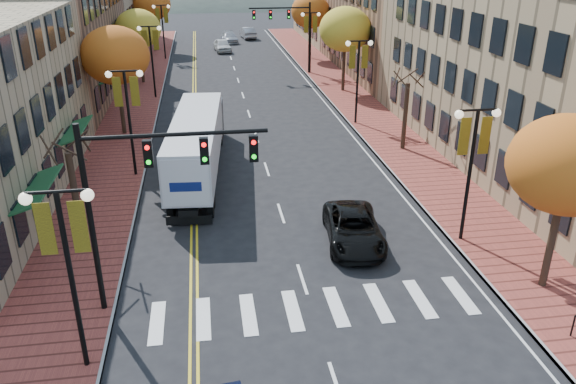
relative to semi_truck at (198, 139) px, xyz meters
name	(u,v)px	position (x,y,z in m)	size (l,w,h in m)	color
ground	(323,344)	(3.88, -15.95, -2.09)	(200.00, 200.00, 0.00)	black
sidewalk_left	(136,103)	(-5.12, 16.55, -2.02)	(4.00, 85.00, 0.15)	brown
sidewalk_right	(347,95)	(12.88, 16.55, -2.02)	(4.00, 85.00, 0.15)	brown
building_left_mid	(34,32)	(-13.12, 20.05, 3.41)	(12.00, 24.00, 11.00)	brown
building_left_far	(88,10)	(-13.12, 45.05, 2.66)	(12.00, 26.00, 9.50)	#9E8966
building_right_mid	(417,21)	(22.38, 26.05, 2.91)	(15.00, 24.00, 10.00)	brown
tree_left_a	(76,200)	(-5.12, -7.95, 0.16)	(0.28, 0.28, 4.20)	#382619
tree_left_b	(115,56)	(-5.12, 8.05, 3.35)	(4.48, 4.48, 7.21)	#382619
tree_left_c	(138,29)	(-5.12, 24.05, 2.96)	(4.16, 4.16, 6.69)	#382619
tree_left_d	(151,4)	(-5.12, 42.05, 3.51)	(4.61, 4.61, 7.42)	#382619
tree_right_a	(568,165)	(12.88, -13.95, 2.96)	(4.16, 4.16, 6.69)	#382619
tree_right_b	(405,116)	(12.88, 2.05, 0.16)	(0.28, 0.28, 4.20)	#382619
tree_right_c	(345,29)	(12.88, 18.05, 3.35)	(4.48, 4.48, 7.21)	#382619
tree_right_d	(310,11)	(12.88, 34.05, 3.20)	(4.35, 4.35, 7.00)	#382619
lamp_left_a	(66,247)	(-3.62, -15.95, 2.20)	(1.96, 0.36, 6.05)	black
lamp_left_b	(127,103)	(-3.62, 0.05, 2.20)	(1.96, 0.36, 6.05)	black
lamp_left_c	(151,48)	(-3.62, 18.05, 2.20)	(1.96, 0.36, 6.05)	black
lamp_left_d	(162,21)	(-3.62, 36.05, 2.20)	(1.96, 0.36, 6.05)	black
lamp_right_a	(473,150)	(11.38, -9.95, 2.20)	(1.96, 0.36, 6.05)	black
lamp_right_b	(358,66)	(11.38, 8.05, 2.20)	(1.96, 0.36, 6.05)	black
lamp_right_c	(310,31)	(11.38, 26.05, 2.20)	(1.96, 0.36, 6.05)	black
traffic_mast_near	(146,182)	(-1.60, -12.95, 2.83)	(6.10, 0.35, 7.00)	black
traffic_mast_far	(290,25)	(9.35, 26.05, 2.83)	(6.10, 0.34, 7.00)	black
semi_truck	(198,139)	(0.00, 0.00, 0.00)	(3.46, 14.46, 3.58)	black
black_suv	(354,228)	(6.61, -9.36, -1.39)	(2.32, 5.04, 1.40)	black
car_far_white	(222,45)	(3.11, 40.54, -1.32)	(1.82, 4.52, 1.54)	silver
car_far_silver	(229,37)	(4.38, 47.51, -1.41)	(1.91, 4.70, 1.36)	#93949A
car_far_oncoming	(248,33)	(7.14, 50.88, -1.31)	(1.66, 4.76, 1.57)	#96959C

